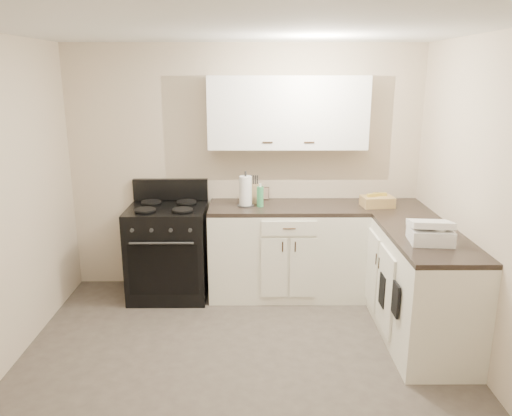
{
  "coord_description": "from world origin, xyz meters",
  "views": [
    {
      "loc": [
        0.08,
        -3.28,
        2.21
      ],
      "look_at": [
        0.11,
        0.85,
        1.09
      ],
      "focal_mm": 35.0,
      "sensor_mm": 36.0,
      "label": 1
    }
  ],
  "objects_px": {
    "paper_towel": "(246,191)",
    "stove": "(169,252)",
    "countertop_grill": "(430,235)",
    "wicker_basket": "(377,201)",
    "knife_block": "(254,193)"
  },
  "relations": [
    {
      "from": "paper_towel",
      "to": "stove",
      "type": "bearing_deg",
      "value": -178.79
    },
    {
      "from": "paper_towel",
      "to": "countertop_grill",
      "type": "relative_size",
      "value": 0.95
    },
    {
      "from": "countertop_grill",
      "to": "wicker_basket",
      "type": "bearing_deg",
      "value": 103.87
    },
    {
      "from": "knife_block",
      "to": "countertop_grill",
      "type": "xyz_separation_m",
      "value": [
        1.36,
        -1.23,
        -0.04
      ]
    },
    {
      "from": "stove",
      "to": "countertop_grill",
      "type": "bearing_deg",
      "value": -26.12
    },
    {
      "from": "knife_block",
      "to": "paper_towel",
      "type": "xyz_separation_m",
      "value": [
        -0.09,
        -0.12,
        0.05
      ]
    },
    {
      "from": "stove",
      "to": "paper_towel",
      "type": "relative_size",
      "value": 3.13
    },
    {
      "from": "knife_block",
      "to": "countertop_grill",
      "type": "height_order",
      "value": "knife_block"
    },
    {
      "from": "wicker_basket",
      "to": "paper_towel",
      "type": "bearing_deg",
      "value": 178.43
    },
    {
      "from": "stove",
      "to": "wicker_basket",
      "type": "xyz_separation_m",
      "value": [
        2.08,
        -0.02,
        0.53
      ]
    },
    {
      "from": "knife_block",
      "to": "paper_towel",
      "type": "bearing_deg",
      "value": -119.49
    },
    {
      "from": "wicker_basket",
      "to": "countertop_grill",
      "type": "height_order",
      "value": "countertop_grill"
    },
    {
      "from": "countertop_grill",
      "to": "stove",
      "type": "bearing_deg",
      "value": 159.77
    },
    {
      "from": "wicker_basket",
      "to": "knife_block",
      "type": "bearing_deg",
      "value": 172.75
    },
    {
      "from": "wicker_basket",
      "to": "countertop_grill",
      "type": "xyz_separation_m",
      "value": [
        0.15,
        -1.07,
        0.01
      ]
    }
  ]
}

